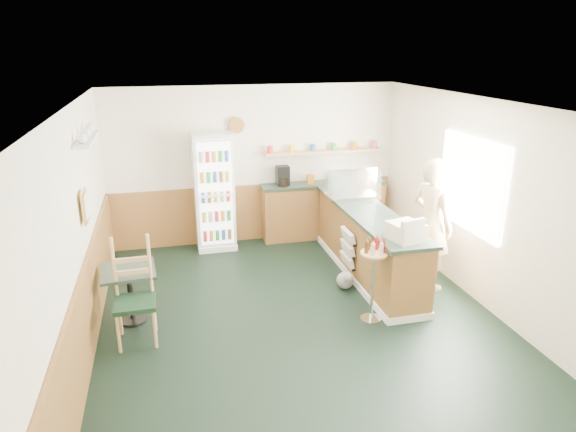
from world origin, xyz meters
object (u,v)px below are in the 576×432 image
object	(u,v)px
display_case	(352,184)
cafe_table	(130,285)
cash_register	(406,231)
condiment_stand	(373,269)
cafe_chair	(134,287)
shopkeeper	(431,224)
drinks_fridge	(214,192)

from	to	relation	value
display_case	cafe_table	size ratio (longest dim) A/B	1.15
cash_register	cafe_table	world-z (taller)	cash_register
display_case	cafe_table	bearing A→B (deg)	-158.84
condiment_stand	cafe_table	xyz separation A→B (m)	(-2.94, 0.69, -0.20)
condiment_stand	cafe_table	world-z (taller)	condiment_stand
cafe_chair	shopkeeper	bearing A→B (deg)	5.05
drinks_fridge	condiment_stand	world-z (taller)	drinks_fridge
drinks_fridge	cash_register	size ratio (longest dim) A/B	4.95
display_case	condiment_stand	distance (m)	2.13
drinks_fridge	cash_register	distance (m)	3.53
display_case	cafe_chair	xyz separation A→B (m)	(-3.32, -1.72, -0.59)
condiment_stand	cafe_chair	xyz separation A→B (m)	(-2.86, 0.29, -0.04)
cafe_table	drinks_fridge	bearing A→B (deg)	59.85
display_case	condiment_stand	world-z (taller)	display_case
cash_register	cafe_table	distance (m)	3.50
cash_register	cafe_chair	bearing A→B (deg)	163.32
drinks_fridge	display_case	xyz separation A→B (m)	(2.09, -0.94, 0.26)
drinks_fridge	display_case	bearing A→B (deg)	-24.12
cafe_chair	display_case	bearing A→B (deg)	26.39
shopkeeper	condiment_stand	distance (m)	1.38
shopkeeper	cafe_chair	distance (m)	4.05
drinks_fridge	shopkeeper	xyz separation A→B (m)	(2.79, -2.23, -0.04)
shopkeeper	cafe_chair	world-z (taller)	shopkeeper
drinks_fridge	cafe_chair	bearing A→B (deg)	-114.83
cash_register	condiment_stand	world-z (taller)	cash_register
cash_register	cafe_table	bearing A→B (deg)	156.76
display_case	shopkeeper	size ratio (longest dim) A/B	0.43
cash_register	shopkeeper	world-z (taller)	shopkeeper
condiment_stand	cafe_chair	size ratio (longest dim) A/B	0.86
cash_register	condiment_stand	size ratio (longest dim) A/B	0.37
shopkeeper	condiment_stand	size ratio (longest dim) A/B	1.75
cash_register	shopkeeper	distance (m)	0.94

